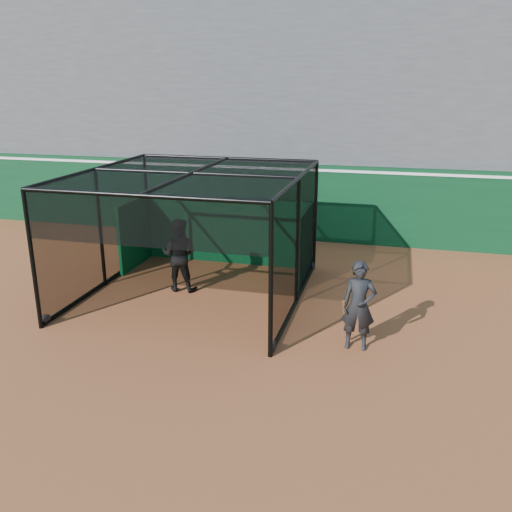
# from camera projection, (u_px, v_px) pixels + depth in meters

# --- Properties ---
(ground) EXTENTS (120.00, 120.00, 0.00)m
(ground) POSITION_uv_depth(u_px,v_px,m) (180.00, 350.00, 10.58)
(ground) COLOR brown
(ground) RESTS_ON ground
(outfield_wall) EXTENTS (50.00, 0.50, 2.50)m
(outfield_wall) POSITION_uv_depth(u_px,v_px,m) (276.00, 199.00, 18.02)
(outfield_wall) COLOR #0A371A
(outfield_wall) RESTS_ON ground
(grandstand) EXTENTS (50.00, 7.85, 8.95)m
(grandstand) POSITION_uv_depth(u_px,v_px,m) (298.00, 97.00, 20.53)
(grandstand) COLOR #4C4C4F
(grandstand) RESTS_ON ground
(batting_cage) EXTENTS (5.11, 5.47, 2.99)m
(batting_cage) POSITION_uv_depth(u_px,v_px,m) (195.00, 236.00, 12.99)
(batting_cage) COLOR black
(batting_cage) RESTS_ON ground
(batter) EXTENTS (0.94, 0.75, 1.84)m
(batter) POSITION_uv_depth(u_px,v_px,m) (179.00, 255.00, 13.42)
(batter) COLOR black
(batter) RESTS_ON ground
(on_deck_player) EXTENTS (0.67, 0.46, 1.78)m
(on_deck_player) POSITION_uv_depth(u_px,v_px,m) (359.00, 306.00, 10.43)
(on_deck_player) COLOR black
(on_deck_player) RESTS_ON ground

